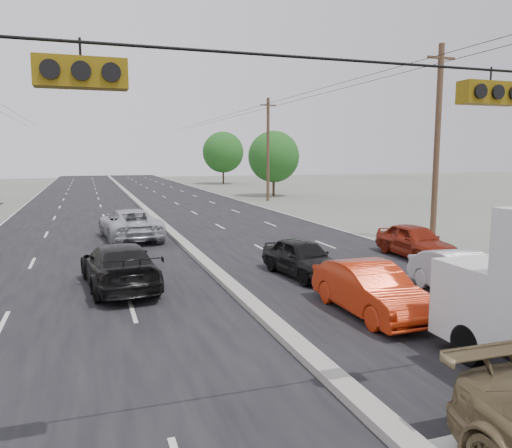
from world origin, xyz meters
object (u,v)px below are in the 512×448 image
object	(u,v)px
tree_right_mid	(274,157)
queue_car_a	(302,258)
utility_pole_right_b	(437,143)
red_sedan	(370,290)
oncoming_near	(119,266)
utility_pole_right_c	(268,149)
queue_car_e	(415,241)
oncoming_far	(130,224)
tree_right_far	(223,152)
queue_car_b	(464,276)

from	to	relation	value
tree_right_mid	queue_car_a	bearing A→B (deg)	-109.09
utility_pole_right_b	queue_car_a	xyz separation A→B (m)	(-9.50, -4.67, -4.41)
utility_pole_right_b	red_sedan	world-z (taller)	utility_pole_right_b
oncoming_near	queue_car_a	bearing A→B (deg)	170.47
utility_pole_right_c	red_sedan	distance (m)	36.00
queue_car_a	queue_car_e	distance (m)	6.29
oncoming_far	utility_pole_right_c	bearing A→B (deg)	-133.07
tree_right_far	oncoming_far	world-z (taller)	tree_right_far
oncoming_far	queue_car_e	bearing A→B (deg)	136.77
tree_right_mid	queue_car_b	world-z (taller)	tree_right_mid
oncoming_near	tree_right_mid	bearing A→B (deg)	-124.03
tree_right_far	oncoming_near	bearing A→B (deg)	-108.30
tree_right_mid	red_sedan	size ratio (longest dim) A/B	1.61
queue_car_a	queue_car_e	size ratio (longest dim) A/B	0.95
tree_right_far	oncoming_near	xyz separation A→B (m)	(-19.58, -59.21, -4.19)
tree_right_far	queue_car_a	size ratio (longest dim) A/B	1.99
utility_pole_right_c	tree_right_mid	bearing A→B (deg)	63.43
red_sedan	queue_car_b	size ratio (longest dim) A/B	1.04
queue_car_b	oncoming_far	size ratio (longest dim) A/B	0.72
utility_pole_right_b	queue_car_e	bearing A→B (deg)	-137.40
queue_car_b	oncoming_near	bearing A→B (deg)	159.87
oncoming_near	oncoming_far	size ratio (longest dim) A/B	0.90
queue_car_a	oncoming_far	bearing A→B (deg)	109.88
red_sedan	oncoming_near	world-z (taller)	oncoming_near
utility_pole_right_b	utility_pole_right_c	world-z (taller)	same
utility_pole_right_c	utility_pole_right_b	bearing A→B (deg)	-90.00
queue_car_a	queue_car_e	bearing A→B (deg)	7.00
tree_right_far	queue_car_a	xyz separation A→B (m)	(-13.00, -59.67, -4.26)
red_sedan	oncoming_near	size ratio (longest dim) A/B	0.83
red_sedan	oncoming_far	size ratio (longest dim) A/B	0.75
utility_pole_right_b	queue_car_a	distance (m)	11.47
queue_car_b	queue_car_e	bearing A→B (deg)	71.75
red_sedan	queue_car_e	xyz separation A→B (m)	(6.14, 6.31, 0.01)
tree_right_far	utility_pole_right_b	bearing A→B (deg)	-93.64
red_sedan	oncoming_near	distance (m)	8.37
oncoming_near	queue_car_b	bearing A→B (deg)	150.00
queue_car_a	oncoming_near	xyz separation A→B (m)	(-6.58, 0.46, 0.07)
oncoming_near	oncoming_far	bearing A→B (deg)	-102.18
oncoming_far	tree_right_far	bearing A→B (deg)	-115.66
oncoming_near	queue_car_e	bearing A→B (deg)	179.36
queue_car_e	tree_right_mid	bearing A→B (deg)	81.24
queue_car_a	oncoming_near	distance (m)	6.60
oncoming_near	utility_pole_right_b	bearing A→B (deg)	-170.85
tree_right_mid	oncoming_far	distance (m)	29.94
tree_right_mid	oncoming_near	world-z (taller)	tree_right_mid
tree_right_far	queue_car_a	bearing A→B (deg)	-102.29
tree_right_mid	tree_right_far	world-z (taller)	tree_right_far
red_sedan	oncoming_far	xyz separation A→B (m)	(-5.36, 15.33, 0.09)
tree_right_mid	oncoming_far	bearing A→B (deg)	-125.82
utility_pole_right_b	tree_right_mid	bearing A→B (deg)	85.24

